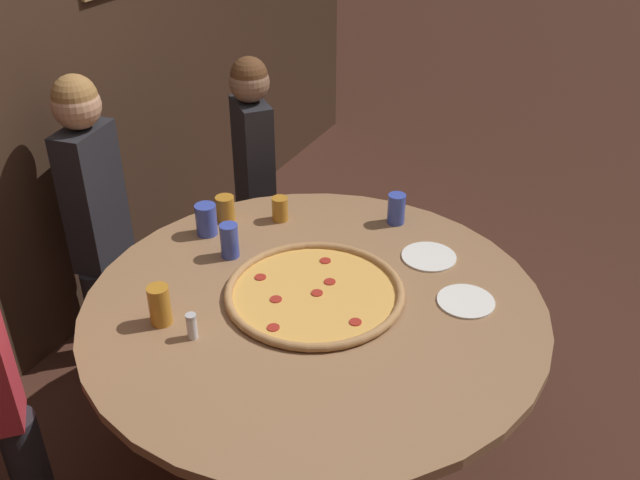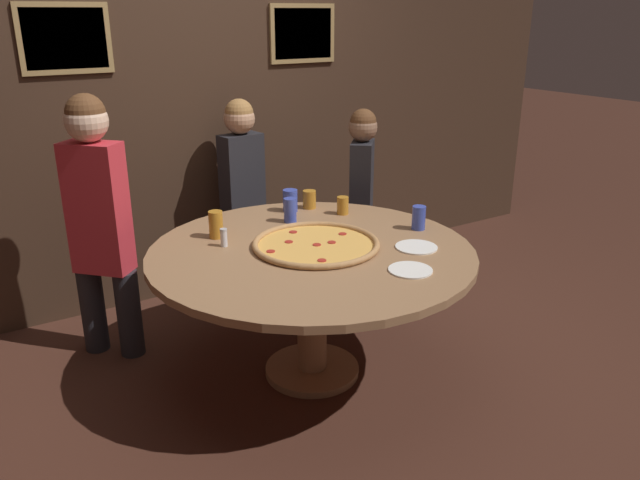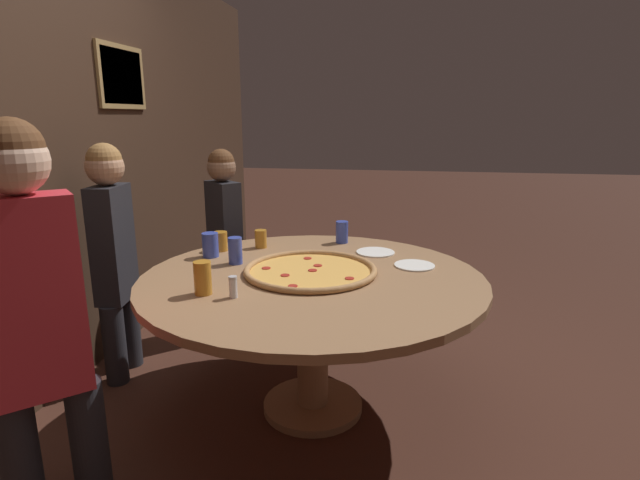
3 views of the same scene
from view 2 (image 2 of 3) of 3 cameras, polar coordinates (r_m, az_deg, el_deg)
name	(u,v)px [view 2 (image 2 of 3)]	position (r m, az deg, el deg)	size (l,w,h in m)	color
ground_plane	(312,372)	(3.56, -0.72, -11.99)	(24.00, 24.00, 0.00)	#422319
back_wall	(198,105)	(4.36, -11.08, 12.00)	(6.40, 0.08, 2.60)	#3D281C
dining_table	(312,270)	(3.28, -0.77, -2.76)	(1.70, 1.70, 0.74)	#936B47
giant_pizza	(316,244)	(3.26, -0.38, -0.38)	(0.67, 0.67, 0.03)	#E5A84C
drink_cup_by_shaker	(216,225)	(3.42, -9.50, 1.41)	(0.08, 0.08, 0.15)	#BC7A23
drink_cup_far_left	(309,199)	(3.89, -0.98, 3.73)	(0.08, 0.08, 0.11)	#BC7A23
drink_cup_near_left	(290,210)	(3.63, -2.75, 2.73)	(0.07, 0.07, 0.14)	#384CB7
drink_cup_far_right	(343,205)	(3.78, 2.09, 3.17)	(0.07, 0.07, 0.11)	#BC7A23
drink_cup_near_right	(419,218)	(3.55, 9.01, 2.02)	(0.08, 0.08, 0.13)	#384CB7
drink_cup_beside_pizza	(290,201)	(3.83, -2.74, 3.62)	(0.09, 0.09, 0.14)	#384CB7
white_plate_far_back	(410,270)	(2.99, 8.26, -2.73)	(0.21, 0.21, 0.01)	white
white_plate_left_side	(416,247)	(3.28, 8.80, -0.65)	(0.22, 0.22, 0.01)	white
condiment_shaker	(224,237)	(3.29, -8.79, 0.23)	(0.04, 0.04, 0.10)	silver
diner_side_right	(242,187)	(4.29, -7.11, 4.87)	(0.35, 0.20, 1.37)	#232328
diner_centre_back	(98,214)	(3.63, -19.61, 2.26)	(0.36, 0.36, 1.50)	#232328
diner_far_right	(361,190)	(4.34, 3.82, 4.56)	(0.30, 0.32, 1.29)	#232328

